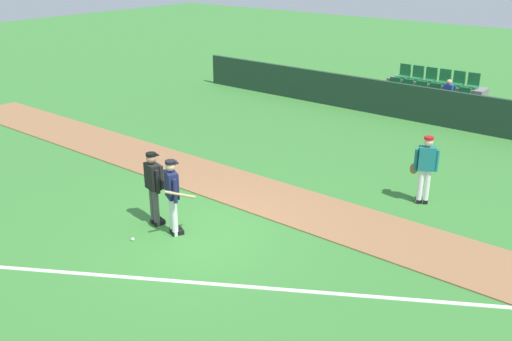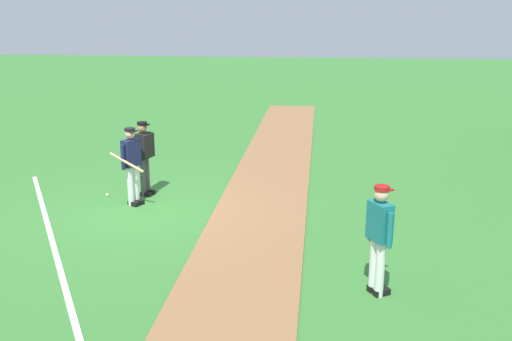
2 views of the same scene
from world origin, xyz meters
TOP-DOWN VIEW (x-y plane):
  - ground_plane at (0.00, 0.00)m, footprint 80.00×80.00m
  - infield_dirt_path at (0.00, 2.60)m, footprint 28.00×2.01m
  - foul_line_chalk at (3.00, -0.50)m, footprint 10.37×6.21m
  - dugout_fence at (0.00, 11.49)m, footprint 20.00×0.16m
  - stadium_bleachers at (0.01, 12.94)m, footprint 3.90×2.10m
  - batter_navy_jersey at (-0.37, -0.28)m, footprint 0.63×0.79m
  - umpire_home_plate at (-1.06, -0.20)m, footprint 0.57×0.38m
  - runner_teal_jersey at (3.27, 4.77)m, footprint 0.63×0.43m
  - baseball at (-0.85, -1.09)m, footprint 0.07×0.07m

SIDE VIEW (x-z plane):
  - ground_plane at x=0.00m, z-range 0.00..0.00m
  - foul_line_chalk at x=3.00m, z-range 0.00..0.01m
  - infield_dirt_path at x=0.00m, z-range 0.00..0.03m
  - baseball at x=-0.85m, z-range 0.00..0.07m
  - stadium_bleachers at x=0.01m, z-range -0.34..1.31m
  - dugout_fence at x=0.00m, z-range 0.00..1.32m
  - runner_teal_jersey at x=3.27m, z-range 0.08..1.84m
  - batter_navy_jersey at x=-0.37m, z-range 0.09..1.85m
  - umpire_home_plate at x=-1.06m, z-range 0.12..1.88m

